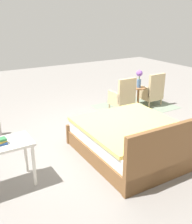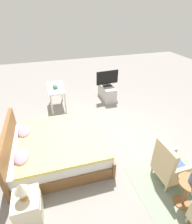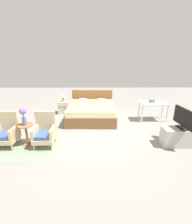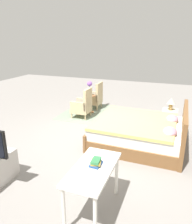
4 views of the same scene
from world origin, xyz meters
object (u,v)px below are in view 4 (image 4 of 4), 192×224
(bed, at_px, (140,132))
(armchair_by_window_left, at_px, (95,98))
(table_lamp, at_px, (171,102))
(side_table, at_px, (90,102))
(flower_vase, at_px, (90,87))
(vanity_desk, at_px, (93,174))
(nightstand, at_px, (169,119))
(armchair_by_window_right, at_px, (83,106))
(book_stack, at_px, (96,162))

(bed, relative_size, armchair_by_window_left, 2.23)
(bed, bearing_deg, table_lamp, 154.47)
(side_table, bearing_deg, flower_vase, 0.00)
(bed, height_order, table_lamp, bed)
(vanity_desk, bearing_deg, nightstand, 166.85)
(side_table, relative_size, nightstand, 1.10)
(flower_vase, distance_m, table_lamp, 2.62)
(armchair_by_window_left, bearing_deg, table_lamp, 68.20)
(bed, relative_size, armchair_by_window_right, 2.23)
(table_lamp, relative_size, book_stack, 1.64)
(bed, relative_size, nightstand, 3.81)
(armchair_by_window_right, relative_size, side_table, 1.56)
(armchair_by_window_left, xyz_separation_m, book_stack, (4.55, 1.77, 0.38))
(armchair_by_window_right, distance_m, vanity_desk, 4.00)
(bed, distance_m, nightstand, 1.36)
(bed, height_order, vanity_desk, bed)
(bed, xyz_separation_m, side_table, (-1.74, -1.98, 0.07))
(armchair_by_window_right, height_order, nightstand, armchair_by_window_right)
(armchair_by_window_right, xyz_separation_m, flower_vase, (-0.52, 0.02, 0.50))
(nightstand, distance_m, vanity_desk, 3.69)
(bed, distance_m, armchair_by_window_left, 3.02)
(table_lamp, distance_m, book_stack, 3.61)
(flower_vase, bearing_deg, armchair_by_window_left, -177.81)
(armchair_by_window_left, height_order, side_table, armchair_by_window_left)
(armchair_by_window_right, relative_size, book_stack, 4.57)
(side_table, bearing_deg, bed, 48.71)
(side_table, height_order, vanity_desk, vanity_desk)
(side_table, bearing_deg, armchair_by_window_left, -177.81)
(armchair_by_window_left, bearing_deg, side_table, 2.19)
(armchair_by_window_left, bearing_deg, nightstand, 68.19)
(nightstand, xyz_separation_m, vanity_desk, (3.58, -0.84, 0.35))
(armchair_by_window_left, height_order, table_lamp, armchair_by_window_left)
(flower_vase, relative_size, table_lamp, 1.45)
(armchair_by_window_left, height_order, vanity_desk, armchair_by_window_left)
(table_lamp, bearing_deg, side_table, -101.40)
(bed, distance_m, side_table, 2.64)
(nightstand, height_order, vanity_desk, vanity_desk)
(armchair_by_window_left, relative_size, book_stack, 4.57)
(armchair_by_window_left, xyz_separation_m, nightstand, (1.04, 2.59, -0.11))
(table_lamp, bearing_deg, armchair_by_window_left, -111.80)
(flower_vase, relative_size, nightstand, 0.89)
(nightstand, height_order, book_stack, book_stack)
(armchair_by_window_right, distance_m, table_lamp, 2.61)
(bed, distance_m, table_lamp, 1.43)
(bed, distance_m, flower_vase, 2.70)
(armchair_by_window_left, xyz_separation_m, flower_vase, (0.52, 0.02, 0.50))
(book_stack, bearing_deg, flower_vase, -156.55)
(armchair_by_window_right, bearing_deg, table_lamp, 89.95)
(bed, height_order, flower_vase, flower_vase)
(side_table, xyz_separation_m, vanity_desk, (4.10, 1.73, 0.25))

